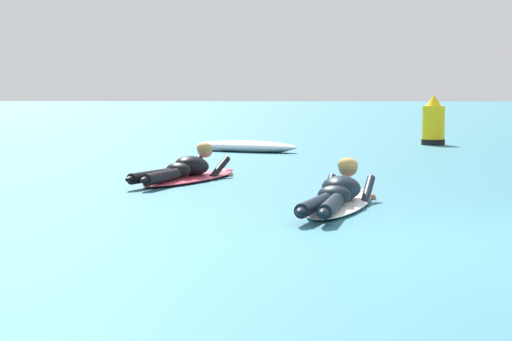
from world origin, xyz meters
name	(u,v)px	position (x,y,z in m)	size (l,w,h in m)	color
ground_plane	(382,154)	(0.00, 10.00, 0.00)	(120.00, 120.00, 0.00)	#2D6B7A
surfer_near	(339,196)	(-1.17, 2.28, 0.14)	(1.05, 2.70, 0.54)	white
surfer_far	(187,171)	(-3.06, 4.95, 0.13)	(1.38, 2.57, 0.55)	#E54C66
whitewater_mid_left	(246,147)	(-2.57, 10.49, 0.10)	(2.21, 1.39, 0.22)	white
channel_marker_buoy	(433,125)	(1.37, 12.79, 0.44)	(0.51, 0.51, 1.08)	yellow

